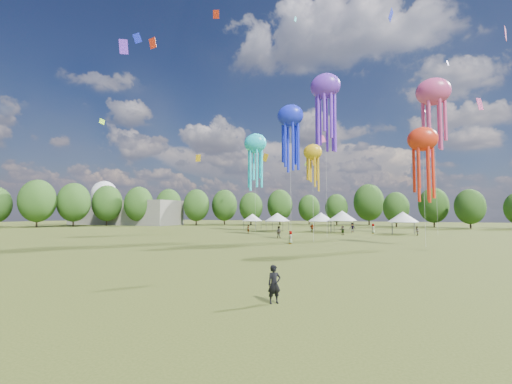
% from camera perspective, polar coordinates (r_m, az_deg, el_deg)
% --- Properties ---
extents(ground, '(300.00, 300.00, 0.00)m').
position_cam_1_polar(ground, '(21.30, -19.70, -14.00)').
color(ground, '#384416').
rests_on(ground, ground).
extents(observer_main, '(0.71, 0.70, 1.65)m').
position_cam_1_polar(observer_main, '(15.20, 3.11, -15.34)').
color(observer_main, black).
rests_on(observer_main, ground).
extents(spectator_near, '(0.95, 0.77, 1.86)m').
position_cam_1_polar(spectator_near, '(53.04, 3.85, -6.82)').
color(spectator_near, gray).
rests_on(spectator_near, ground).
extents(spectators_far, '(30.33, 31.21, 1.90)m').
position_cam_1_polar(spectators_far, '(65.02, 14.78, -6.16)').
color(spectators_far, gray).
rests_on(spectators_far, ground).
extents(festival_tents, '(38.16, 11.12, 4.41)m').
position_cam_1_polar(festival_tents, '(71.71, 10.84, -4.14)').
color(festival_tents, '#47474C').
rests_on(festival_tents, ground).
extents(show_kites, '(39.70, 27.66, 28.64)m').
position_cam_1_polar(show_kites, '(62.82, 15.16, 11.06)').
color(show_kites, '#1928E6').
rests_on(show_kites, ground).
extents(small_kites, '(78.00, 63.06, 45.14)m').
position_cam_1_polar(small_kites, '(66.20, 7.88, 20.46)').
color(small_kites, '#1928E6').
rests_on(small_kites, ground).
extents(treeline, '(201.57, 95.24, 13.43)m').
position_cam_1_polar(treeline, '(80.03, 10.14, -1.66)').
color(treeline, '#38281C').
rests_on(treeline, ground).
extents(hangar, '(40.00, 12.00, 8.00)m').
position_cam_1_polar(hangar, '(122.74, -21.46, -3.31)').
color(hangar, gray).
rests_on(hangar, ground).
extents(radome, '(9.00, 9.00, 16.00)m').
position_cam_1_polar(radome, '(138.57, -24.37, -0.77)').
color(radome, white).
rests_on(radome, ground).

